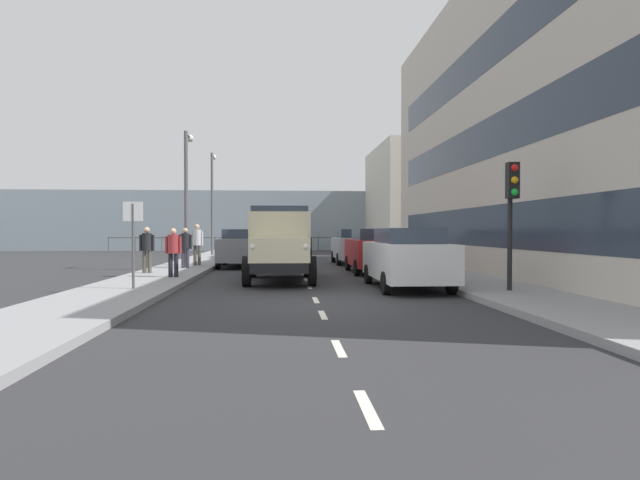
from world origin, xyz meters
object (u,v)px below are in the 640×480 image
(pedestrian_with_bag, at_px, (197,241))
(car_white_kerbside_near, at_px, (407,257))
(pedestrian_couple_b, at_px, (147,246))
(car_silver_kerbside_2, at_px, (353,246))
(lamp_post_promenade, at_px, (187,185))
(car_teal_oppositeside_1, at_px, (248,244))
(car_maroon_oppositeside_2, at_px, (254,242))
(truck_vintage_cream, at_px, (280,245))
(traffic_light_near, at_px, (512,198))
(lamp_post_far, at_px, (212,194))
(car_grey_oppositeside_0, at_px, (240,247))
(street_sign, at_px, (133,229))
(pedestrian_strolling, at_px, (185,245))
(car_red_kerbside_1, at_px, (373,250))
(pedestrian_couple_a, at_px, (173,248))

(pedestrian_with_bag, bearing_deg, car_white_kerbside_near, 130.08)
(pedestrian_couple_b, bearing_deg, pedestrian_with_bag, -104.98)
(car_silver_kerbside_2, relative_size, lamp_post_promenade, 0.77)
(car_teal_oppositeside_1, distance_m, pedestrian_with_bag, 7.55)
(car_silver_kerbside_2, bearing_deg, car_maroon_oppositeside_2, -63.42)
(truck_vintage_cream, relative_size, car_maroon_oppositeside_2, 1.25)
(car_teal_oppositeside_1, relative_size, car_maroon_oppositeside_2, 1.02)
(traffic_light_near, xyz_separation_m, lamp_post_far, (10.05, -20.79, 1.45))
(car_teal_oppositeside_1, height_order, traffic_light_near, traffic_light_near)
(truck_vintage_cream, xyz_separation_m, car_teal_oppositeside_1, (1.86, -13.70, -0.28))
(car_grey_oppositeside_0, distance_m, street_sign, 10.76)
(car_silver_kerbside_2, bearing_deg, car_teal_oppositeside_1, -38.81)
(truck_vintage_cream, bearing_deg, car_teal_oppositeside_1, -82.27)
(car_maroon_oppositeside_2, distance_m, pedestrian_strolling, 15.70)
(car_white_kerbside_near, height_order, car_silver_kerbside_2, same)
(car_red_kerbside_1, bearing_deg, pedestrian_couple_b, 8.98)
(pedestrian_couple_a, relative_size, street_sign, 0.70)
(car_maroon_oppositeside_2, xyz_separation_m, street_sign, (1.91, 23.30, 0.79))
(pedestrian_strolling, bearing_deg, car_grey_oppositeside_0, -124.57)
(car_maroon_oppositeside_2, height_order, pedestrian_couple_a, pedestrian_couple_a)
(pedestrian_couple_b, distance_m, traffic_light_near, 12.41)
(street_sign, bearing_deg, car_teal_oppositeside_1, -96.50)
(car_red_kerbside_1, bearing_deg, car_maroon_oppositeside_2, -71.87)
(car_red_kerbside_1, xyz_separation_m, traffic_light_near, (-2.19, 7.75, 1.58))
(car_white_kerbside_near, relative_size, car_grey_oppositeside_0, 1.00)
(car_silver_kerbside_2, distance_m, pedestrian_strolling, 8.76)
(car_maroon_oppositeside_2, relative_size, lamp_post_far, 0.71)
(car_white_kerbside_near, bearing_deg, truck_vintage_cream, -31.64)
(pedestrian_couple_b, height_order, pedestrian_strolling, pedestrian_couple_b)
(car_red_kerbside_1, bearing_deg, truck_vintage_cream, 44.30)
(car_teal_oppositeside_1, relative_size, pedestrian_couple_a, 2.91)
(truck_vintage_cream, xyz_separation_m, car_grey_oppositeside_0, (1.86, -7.49, -0.28))
(car_red_kerbside_1, relative_size, car_teal_oppositeside_1, 0.95)
(car_grey_oppositeside_0, distance_m, pedestrian_couple_a, 7.25)
(pedestrian_couple_b, bearing_deg, car_red_kerbside_1, -171.02)
(car_white_kerbside_near, height_order, car_grey_oppositeside_0, same)
(car_maroon_oppositeside_2, distance_m, pedestrian_with_bag, 13.98)
(car_white_kerbside_near, xyz_separation_m, traffic_light_near, (-2.19, 2.01, 1.58))
(car_red_kerbside_1, xyz_separation_m, car_grey_oppositeside_0, (5.47, -3.97, 0.00))
(pedestrian_couple_a, distance_m, pedestrian_strolling, 4.25)
(car_maroon_oppositeside_2, xyz_separation_m, lamp_post_far, (2.39, 3.66, 3.03))
(traffic_light_near, bearing_deg, pedestrian_couple_b, -31.45)
(pedestrian_couple_a, relative_size, lamp_post_far, 0.25)
(truck_vintage_cream, relative_size, pedestrian_with_bag, 3.17)
(car_maroon_oppositeside_2, distance_m, pedestrian_couple_b, 18.25)
(pedestrian_with_bag, bearing_deg, pedestrian_couple_b, 75.02)
(car_red_kerbside_1, bearing_deg, lamp_post_promenade, -14.07)
(car_maroon_oppositeside_2, bearing_deg, car_red_kerbside_1, 108.13)
(lamp_post_far, relative_size, street_sign, 2.81)
(car_white_kerbside_near, bearing_deg, car_silver_kerbside_2, -90.00)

